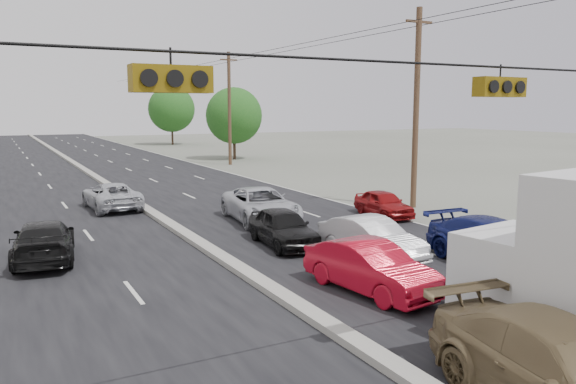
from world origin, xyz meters
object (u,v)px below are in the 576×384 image
Objects in this scene: tree_right_far at (172,109)px; tan_sedan at (569,376)px; tree_right_mid at (234,116)px; utility_pole_right_c at (229,108)px; oncoming_far at (111,196)px; queue_car_e at (384,204)px; queue_car_a at (283,228)px; red_sedan at (370,268)px; queue_car_d at (495,244)px; oncoming_near at (44,241)px; queue_car_c at (261,205)px; queue_car_b at (371,239)px; utility_pole_right_b at (416,108)px.

tree_right_far reaches higher than tan_sedan.
tree_right_far is at bearing 87.71° from tree_right_mid.
utility_pole_right_c is 2.07× the size of oncoming_far.
utility_pole_right_c is at bearing 89.00° from queue_car_e.
tan_sedan is 12.72m from queue_car_a.
queue_car_e is at bearing -96.43° from utility_pole_right_c.
red_sedan is 5.11m from queue_car_d.
oncoming_near is (-12.79, 7.52, -0.07)m from queue_car_d.
tree_right_far is 1.51× the size of queue_car_c.
queue_car_c reaches higher than oncoming_far.
utility_pole_right_c reaches higher than queue_car_e.
tree_right_far is at bearing 84.59° from tan_sedan.
oncoming_far is at bearing 107.68° from queue_car_b.
queue_car_a is (-9.75, -4.18, -4.41)m from utility_pole_right_b.
queue_car_c is 5.83m from queue_car_e.
oncoming_near is 0.97× the size of oncoming_far.
oncoming_far is (-8.92, 16.49, -0.08)m from queue_car_d.
queue_car_e is 13.59m from oncoming_far.
utility_pole_right_b reaches higher than tree_right_far.
queue_car_a is at bearing -108.48° from utility_pole_right_c.
queue_car_c is at bearing 80.20° from queue_car_a.
red_sedan is at bearing -173.97° from queue_car_d.
queue_car_e is (-6.47, -56.38, -4.34)m from tree_right_far.
queue_car_b is at bearing -137.90° from utility_pole_right_b.
tree_right_far reaches higher than queue_car_b.
utility_pole_right_c reaches higher than red_sedan.
oncoming_far is at bearing 102.87° from tan_sedan.
queue_car_b is at bearing 160.66° from oncoming_near.
oncoming_far is (-17.40, -48.30, -4.29)m from tree_right_far.
queue_car_d is at bearing 55.04° from tan_sedan.
queue_car_e is (6.78, 2.80, -0.08)m from queue_car_a.
tree_right_far is 1.69× the size of oncoming_far.
utility_pole_right_c reaches higher than tree_right_mid.
queue_car_a is 3.50m from queue_car_b.
utility_pole_right_c is at bearing -129.86° from oncoming_far.
tree_right_mid reaches higher than oncoming_near.
oncoming_far is (3.87, 8.97, -0.01)m from oncoming_near.
queue_car_a reaches higher than queue_car_e.
queue_car_c is at bearing -102.43° from tree_right_far.
utility_pole_right_b is 16.06m from oncoming_far.
red_sedan is (-10.07, -10.04, -4.41)m from utility_pole_right_b.
queue_car_d reaches higher than queue_car_a.
queue_car_d is (-8.48, -64.79, -4.21)m from tree_right_far.
queue_car_c is at bearing -109.11° from utility_pole_right_c.
queue_car_e is (2.00, 8.41, -0.13)m from queue_car_d.
queue_car_d is (5.10, 0.24, 0.05)m from red_sedan.
tan_sedan is 1.50× the size of queue_car_e.
oncoming_far is (-13.90, -18.30, -4.44)m from utility_pole_right_c.
utility_pole_right_b is at bearing -94.76° from tree_right_mid.
oncoming_far is (-3.83, 16.74, -0.03)m from red_sedan.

